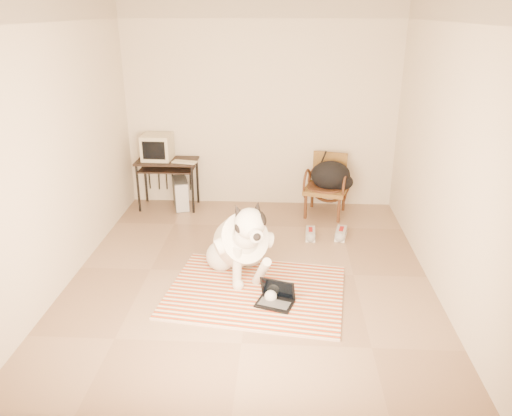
# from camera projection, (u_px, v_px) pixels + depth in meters

# --- Properties ---
(floor) EXTENTS (4.50, 4.50, 0.00)m
(floor) POSITION_uv_depth(u_px,v_px,m) (251.00, 272.00, 5.75)
(floor) COLOR #8E6F57
(floor) RESTS_ON ground
(ceiling) EXTENTS (4.50, 4.50, 0.00)m
(ceiling) POSITION_uv_depth(u_px,v_px,m) (250.00, 23.00, 4.74)
(ceiling) COLOR white
(ceiling) RESTS_ON wall_back
(wall_back) EXTENTS (4.50, 0.00, 4.50)m
(wall_back) POSITION_uv_depth(u_px,v_px,m) (261.00, 116.00, 7.33)
(wall_back) COLOR beige
(wall_back) RESTS_ON floor
(wall_front) EXTENTS (4.50, 0.00, 4.50)m
(wall_front) POSITION_uv_depth(u_px,v_px,m) (227.00, 259.00, 3.16)
(wall_front) COLOR beige
(wall_front) RESTS_ON floor
(wall_left) EXTENTS (0.00, 4.50, 4.50)m
(wall_left) POSITION_uv_depth(u_px,v_px,m) (65.00, 156.00, 5.35)
(wall_left) COLOR beige
(wall_left) RESTS_ON floor
(wall_right) EXTENTS (0.00, 4.50, 4.50)m
(wall_right) POSITION_uv_depth(u_px,v_px,m) (444.00, 162.00, 5.14)
(wall_right) COLOR beige
(wall_right) RESTS_ON floor
(rug) EXTENTS (2.01, 1.64, 0.02)m
(rug) POSITION_uv_depth(u_px,v_px,m) (256.00, 291.00, 5.34)
(rug) COLOR red
(rug) RESTS_ON floor
(dog) EXTENTS (0.83, 1.26, 1.03)m
(dog) POSITION_uv_depth(u_px,v_px,m) (241.00, 243.00, 5.52)
(dog) COLOR silver
(dog) RESTS_ON rug
(laptop) EXTENTS (0.43, 0.36, 0.26)m
(laptop) POSITION_uv_depth(u_px,v_px,m) (276.00, 297.00, 5.09)
(laptop) COLOR black
(laptop) RESTS_ON rug
(computer_desk) EXTENTS (0.89, 0.50, 0.74)m
(computer_desk) POSITION_uv_depth(u_px,v_px,m) (167.00, 167.00, 7.40)
(computer_desk) COLOR black
(computer_desk) RESTS_ON floor
(crt_monitor) EXTENTS (0.43, 0.41, 0.37)m
(crt_monitor) POSITION_uv_depth(u_px,v_px,m) (157.00, 147.00, 7.34)
(crt_monitor) COLOR #C0B597
(crt_monitor) RESTS_ON computer_desk
(desk_keyboard) EXTENTS (0.37, 0.20, 0.02)m
(desk_keyboard) POSITION_uv_depth(u_px,v_px,m) (185.00, 162.00, 7.24)
(desk_keyboard) COLOR #C0B597
(desk_keyboard) RESTS_ON computer_desk
(pc_tower) EXTENTS (0.33, 0.51, 0.45)m
(pc_tower) POSITION_uv_depth(u_px,v_px,m) (181.00, 193.00, 7.55)
(pc_tower) COLOR #464648
(pc_tower) RESTS_ON floor
(rattan_chair) EXTENTS (0.70, 0.68, 0.88)m
(rattan_chair) POSITION_uv_depth(u_px,v_px,m) (327.00, 185.00, 7.25)
(rattan_chair) COLOR olive
(rattan_chair) RESTS_ON floor
(backpack) EXTENTS (0.61, 0.46, 0.42)m
(backpack) POSITION_uv_depth(u_px,v_px,m) (332.00, 177.00, 7.12)
(backpack) COLOR black
(backpack) RESTS_ON rattan_chair
(sneaker_left) EXTENTS (0.14, 0.32, 0.11)m
(sneaker_left) POSITION_uv_depth(u_px,v_px,m) (310.00, 234.00, 6.60)
(sneaker_left) COLOR white
(sneaker_left) RESTS_ON floor
(sneaker_right) EXTENTS (0.20, 0.35, 0.11)m
(sneaker_right) POSITION_uv_depth(u_px,v_px,m) (341.00, 234.00, 6.61)
(sneaker_right) COLOR white
(sneaker_right) RESTS_ON floor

